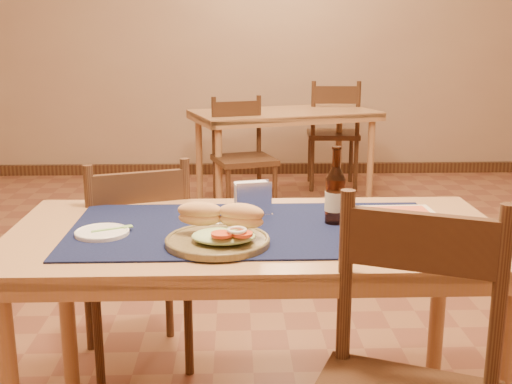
{
  "coord_description": "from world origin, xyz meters",
  "views": [
    {
      "loc": [
        -0.07,
        -2.78,
        1.37
      ],
      "look_at": [
        0.0,
        -0.7,
        0.85
      ],
      "focal_mm": 45.0,
      "sensor_mm": 36.0,
      "label": 1
    }
  ],
  "objects_px": {
    "chair_main_far": "(136,260)",
    "napkin_holder": "(253,199)",
    "main_table": "(257,254)",
    "beer_bottle": "(335,195)",
    "back_table": "(284,121)",
    "sandwich_plate": "(220,234)"
  },
  "relations": [
    {
      "from": "main_table",
      "to": "beer_bottle",
      "type": "xyz_separation_m",
      "value": [
        0.26,
        0.05,
        0.18
      ]
    },
    {
      "from": "chair_main_far",
      "to": "beer_bottle",
      "type": "bearing_deg",
      "value": -31.16
    },
    {
      "from": "main_table",
      "to": "napkin_holder",
      "type": "distance_m",
      "value": 0.21
    },
    {
      "from": "back_table",
      "to": "beer_bottle",
      "type": "distance_m",
      "value": 3.17
    },
    {
      "from": "back_table",
      "to": "beer_bottle",
      "type": "bearing_deg",
      "value": -91.39
    },
    {
      "from": "main_table",
      "to": "chair_main_far",
      "type": "xyz_separation_m",
      "value": [
        -0.48,
        0.49,
        -0.2
      ]
    },
    {
      "from": "main_table",
      "to": "napkin_holder",
      "type": "height_order",
      "value": "napkin_holder"
    },
    {
      "from": "sandwich_plate",
      "to": "beer_bottle",
      "type": "height_order",
      "value": "beer_bottle"
    },
    {
      "from": "sandwich_plate",
      "to": "main_table",
      "type": "bearing_deg",
      "value": 54.29
    },
    {
      "from": "beer_bottle",
      "to": "napkin_holder",
      "type": "xyz_separation_m",
      "value": [
        -0.27,
        0.11,
        -0.04
      ]
    },
    {
      "from": "back_table",
      "to": "sandwich_plate",
      "type": "bearing_deg",
      "value": -97.62
    },
    {
      "from": "chair_main_far",
      "to": "sandwich_plate",
      "type": "bearing_deg",
      "value": -61.13
    },
    {
      "from": "main_table",
      "to": "chair_main_far",
      "type": "relative_size",
      "value": 1.77
    },
    {
      "from": "chair_main_far",
      "to": "beer_bottle",
      "type": "height_order",
      "value": "beer_bottle"
    },
    {
      "from": "back_table",
      "to": "chair_main_far",
      "type": "height_order",
      "value": "chair_main_far"
    },
    {
      "from": "sandwich_plate",
      "to": "napkin_holder",
      "type": "distance_m",
      "value": 0.33
    },
    {
      "from": "chair_main_far",
      "to": "beer_bottle",
      "type": "distance_m",
      "value": 0.94
    },
    {
      "from": "chair_main_far",
      "to": "napkin_holder",
      "type": "relative_size",
      "value": 6.46
    },
    {
      "from": "back_table",
      "to": "main_table",
      "type": "bearing_deg",
      "value": -95.96
    },
    {
      "from": "back_table",
      "to": "beer_bottle",
      "type": "relative_size",
      "value": 6.29
    },
    {
      "from": "chair_main_far",
      "to": "beer_bottle",
      "type": "xyz_separation_m",
      "value": [
        0.74,
        -0.44,
        0.38
      ]
    },
    {
      "from": "back_table",
      "to": "napkin_holder",
      "type": "height_order",
      "value": "napkin_holder"
    }
  ]
}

